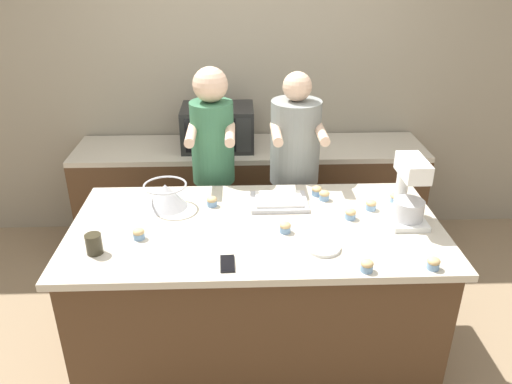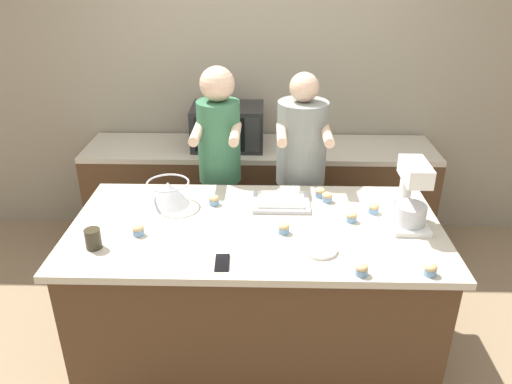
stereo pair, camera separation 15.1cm
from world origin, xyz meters
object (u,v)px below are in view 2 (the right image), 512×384
(microwave_oven, at_px, (228,127))
(cupcake_6, at_px, (352,217))
(cupcake_7, at_px, (374,208))
(drinking_glass, at_px, (93,239))
(baking_tray, at_px, (281,202))
(cupcake_9, at_px, (214,200))
(person_left, at_px, (220,175))
(cupcake_4, at_px, (430,269))
(cell_phone, at_px, (222,262))
(person_right, at_px, (300,182))
(stand_mixer, at_px, (411,198))
(cupcake_3, at_px, (362,269))
(cupcake_8, at_px, (327,197))
(cupcake_5, at_px, (138,230))
(mixing_bowl, at_px, (169,192))
(cupcake_1, at_px, (320,192))
(small_plate, at_px, (320,250))
(cupcake_0, at_px, (284,228))

(microwave_oven, bearing_deg, cupcake_6, -58.20)
(cupcake_7, bearing_deg, drinking_glass, -164.69)
(baking_tray, relative_size, cupcake_9, 5.40)
(person_left, distance_m, baking_tray, 0.66)
(cupcake_4, bearing_deg, cupcake_9, 147.61)
(microwave_oven, relative_size, cell_phone, 3.82)
(person_right, xyz_separation_m, cupcake_7, (0.39, -0.60, 0.12))
(stand_mixer, xyz_separation_m, cupcake_3, (-0.34, -0.49, -0.14))
(cupcake_6, distance_m, cupcake_8, 0.27)
(cupcake_5, bearing_deg, mixing_bowl, 74.64)
(person_right, height_order, cupcake_7, person_right)
(cupcake_1, bearing_deg, cupcake_7, -34.74)
(baking_tray, xyz_separation_m, cupcake_6, (0.39, -0.20, 0.01))
(cell_phone, relative_size, small_plate, 0.81)
(baking_tray, bearing_deg, person_right, 73.78)
(person_left, xyz_separation_m, small_plate, (0.60, -1.02, 0.04))
(cupcake_8, distance_m, cupcake_9, 0.69)
(person_left, relative_size, cupcake_1, 26.15)
(mixing_bowl, height_order, cupcake_4, mixing_bowl)
(cupcake_1, distance_m, cupcake_3, 0.83)
(person_left, bearing_deg, drinking_glass, -118.88)
(small_plate, xyz_separation_m, cupcake_3, (0.18, -0.20, 0.02))
(cell_phone, relative_size, cupcake_0, 2.32)
(microwave_oven, relative_size, cupcake_9, 8.84)
(drinking_glass, distance_m, cupcake_5, 0.24)
(person_left, relative_size, cupcake_4, 26.15)
(stand_mixer, relative_size, drinking_glass, 3.55)
(person_right, bearing_deg, cupcake_7, -57.06)
(person_left, height_order, cell_phone, person_left)
(cupcake_6, distance_m, cupcake_7, 0.18)
(baking_tray, distance_m, cupcake_6, 0.44)
(microwave_oven, distance_m, cupcake_0, 1.48)
(cupcake_8, bearing_deg, cupcake_4, -61.47)
(microwave_oven, xyz_separation_m, cupcake_7, (0.94, -1.18, -0.10))
(small_plate, bearing_deg, cupcake_3, -48.59)
(microwave_oven, distance_m, cupcake_1, 1.17)
(stand_mixer, distance_m, baking_tray, 0.75)
(small_plate, bearing_deg, cupcake_7, 50.03)
(cupcake_0, bearing_deg, cupcake_5, -177.06)
(baking_tray, height_order, cupcake_4, cupcake_4)
(cupcake_9, bearing_deg, microwave_oven, 89.81)
(microwave_oven, xyz_separation_m, cupcake_6, (0.80, -1.28, -0.10))
(cupcake_6, bearing_deg, cupcake_9, 166.71)
(small_plate, distance_m, cupcake_8, 0.57)
(microwave_oven, height_order, cupcake_8, microwave_oven)
(baking_tray, xyz_separation_m, small_plate, (0.19, -0.51, -0.01))
(drinking_glass, height_order, cupcake_3, drinking_glass)
(cupcake_1, bearing_deg, cupcake_4, -61.35)
(cell_phone, xyz_separation_m, cupcake_7, (0.84, 0.54, 0.03))
(microwave_oven, xyz_separation_m, cupcake_1, (0.65, -0.97, -0.10))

